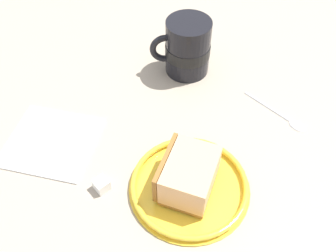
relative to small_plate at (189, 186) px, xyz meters
The scene contains 7 objects.
ground_plane 8.83cm from the small_plate, 24.39° to the left, with size 158.83×158.83×3.43cm, color tan.
small_plate is the anchor object (origin of this frame).
cake_slice 2.66cm from the small_plate, 99.77° to the left, with size 9.48×8.24×5.43cm.
tea_mug 25.71cm from the small_plate, 29.06° to the left, with size 8.34×9.79×10.12cm.
teaspoon 20.98cm from the small_plate, 22.23° to the right, with size 4.55×12.04×0.80cm.
folded_napkin 22.63cm from the small_plate, 98.49° to the left, with size 12.54×13.31×0.60cm, color white.
sugar_cube 12.28cm from the small_plate, 119.77° to the left, with size 1.92×1.92×1.92cm, color white.
Camera 1 is at (-32.88, -14.41, 46.00)cm, focal length 39.89 mm.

